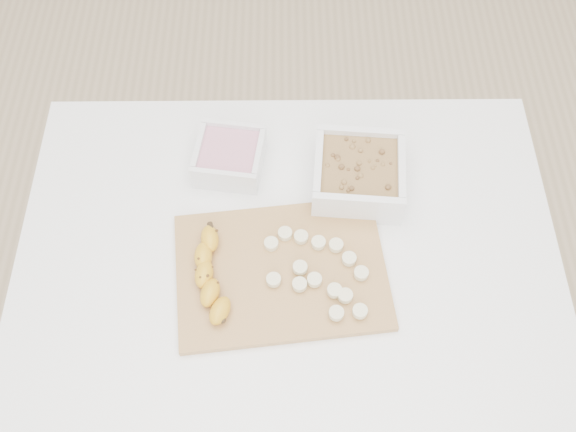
{
  "coord_description": "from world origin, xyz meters",
  "views": [
    {
      "loc": [
        -0.0,
        -0.55,
        1.8
      ],
      "look_at": [
        0.0,
        0.03,
        0.81
      ],
      "focal_mm": 40.0,
      "sensor_mm": 36.0,
      "label": 1
    }
  ],
  "objects_px": {
    "banana": "(211,276)",
    "cutting_board": "(281,271)",
    "bowl_yogurt": "(229,156)",
    "bowl_granola": "(358,174)",
    "table": "(288,269)"
  },
  "relations": [
    {
      "from": "cutting_board",
      "to": "banana",
      "type": "height_order",
      "value": "banana"
    },
    {
      "from": "cutting_board",
      "to": "bowl_yogurt",
      "type": "bearing_deg",
      "value": 112.87
    },
    {
      "from": "cutting_board",
      "to": "banana",
      "type": "distance_m",
      "value": 0.13
    },
    {
      "from": "cutting_board",
      "to": "bowl_granola",
      "type": "bearing_deg",
      "value": 51.79
    },
    {
      "from": "banana",
      "to": "cutting_board",
      "type": "bearing_deg",
      "value": 10.71
    },
    {
      "from": "table",
      "to": "banana",
      "type": "bearing_deg",
      "value": -151.09
    },
    {
      "from": "bowl_yogurt",
      "to": "cutting_board",
      "type": "height_order",
      "value": "bowl_yogurt"
    },
    {
      "from": "bowl_granola",
      "to": "banana",
      "type": "distance_m",
      "value": 0.34
    },
    {
      "from": "table",
      "to": "cutting_board",
      "type": "distance_m",
      "value": 0.12
    },
    {
      "from": "table",
      "to": "bowl_granola",
      "type": "bearing_deg",
      "value": 44.6
    },
    {
      "from": "bowl_yogurt",
      "to": "bowl_granola",
      "type": "distance_m",
      "value": 0.25
    },
    {
      "from": "bowl_yogurt",
      "to": "bowl_granola",
      "type": "xyz_separation_m",
      "value": [
        0.25,
        -0.05,
        0.01
      ]
    },
    {
      "from": "cutting_board",
      "to": "banana",
      "type": "relative_size",
      "value": 2.02
    },
    {
      "from": "table",
      "to": "banana",
      "type": "xyz_separation_m",
      "value": [
        -0.13,
        -0.07,
        0.13
      ]
    },
    {
      "from": "bowl_yogurt",
      "to": "bowl_granola",
      "type": "height_order",
      "value": "bowl_granola"
    }
  ]
}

